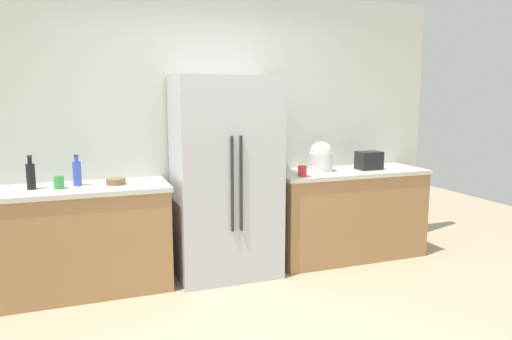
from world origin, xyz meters
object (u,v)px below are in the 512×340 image
Objects in this scene: toaster at (369,160)px; cup_a at (302,171)px; bowl_a at (116,181)px; bottle_a at (31,175)px; bottle_b at (77,173)px; cup_b at (59,182)px; rice_cooker at (321,157)px; refrigerator at (226,178)px.

cup_a is (-0.83, -0.15, -0.04)m from toaster.
bowl_a is at bearing 179.58° from toaster.
bottle_a reaches higher than cup_a.
bottle_b reaches higher than cup_b.
rice_cooker is 2.65m from bottle_a.
bottle_b is at bearing 170.25° from bowl_a.
cup_b is (-0.14, -0.09, -0.06)m from bottle_b.
cup_a is at bearing -10.40° from refrigerator.
toaster is 0.85m from cup_a.
rice_cooker is at bearing 172.73° from toaster.
rice_cooker is at bearing 35.04° from cup_a.
rice_cooker is at bearing 0.76° from bottle_a.
bottle_b reaches higher than toaster.
refrigerator reaches higher than toaster.
toaster reaches higher than bowl_a.
rice_cooker is 1.84× the size of bowl_a.
bottle_a is 2.35m from cup_a.
bottle_b is 0.32m from bowl_a.
refrigerator is 0.97m from bowl_a.
rice_cooker is 2.00m from bowl_a.
toaster is 2.46× the size of cup_a.
bowl_a is at bearing 174.28° from cup_a.
bowl_a is at bearing -9.75° from bottle_b.
bottle_a is at bearing 178.85° from bowl_a.
bottle_a reaches higher than cup_b.
cup_b is at bearing -178.07° from rice_cooker.
cup_a is at bearing -5.72° from bowl_a.
cup_a is at bearing -169.78° from toaster.
rice_cooker reaches higher than bottle_a.
toaster is at bearing 0.69° from refrigerator.
refrigerator reaches higher than rice_cooker.
bottle_b is 2.44× the size of cup_b.
bottle_a is (-3.18, 0.03, 0.02)m from toaster.
cup_b is (-2.97, -0.02, -0.04)m from toaster.
toaster is 2.27× the size of cup_b.
bottle_a is at bearing -173.53° from bottle_b.
bowl_a is (-0.97, 0.04, 0.02)m from refrigerator.
bowl_a is at bearing 4.35° from cup_b.
refrigerator is 0.73m from cup_a.
refrigerator reaches higher than bottle_a.
bottle_b reaches higher than bowl_a.
refrigerator is at bearing -1.78° from bottle_a.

